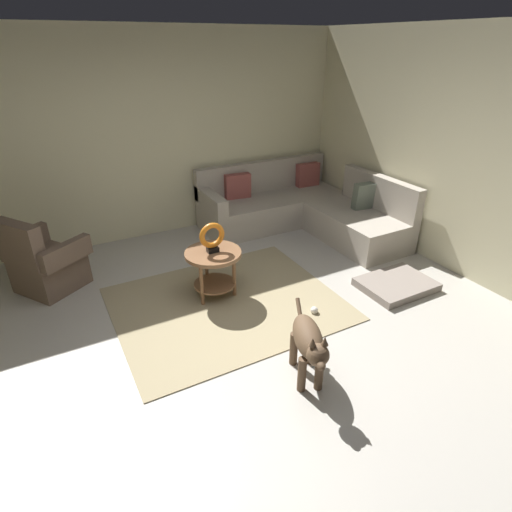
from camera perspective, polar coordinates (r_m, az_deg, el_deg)
ground_plane at (r=3.95m, az=-1.64°, el=-12.80°), size 6.00×6.00×0.10m
wall_back at (r=5.91m, az=-15.35°, el=15.31°), size 6.00×0.12×2.70m
wall_right at (r=5.19m, az=29.13°, el=11.26°), size 0.12×6.00×2.70m
area_rug at (r=4.47m, az=-4.02°, el=-6.53°), size 2.30×1.90×0.01m
sectional_couch at (r=6.18m, az=6.39°, el=6.35°), size 2.20×2.25×0.88m
armchair at (r=5.13m, az=-27.12°, el=-0.91°), size 0.95×1.00×0.88m
side_table at (r=4.42m, az=-5.87°, el=-0.84°), size 0.60×0.60×0.54m
torus_sculpture at (r=4.28m, az=-6.05°, el=2.63°), size 0.28×0.08×0.33m
dog_bed_mat at (r=4.97m, az=18.72°, el=-3.73°), size 0.80×0.60×0.09m
dog at (r=3.38m, az=7.26°, el=-11.76°), size 0.39×0.81×0.63m
dog_toy_ball at (r=4.34m, az=8.02°, el=-7.40°), size 0.08×0.08×0.08m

